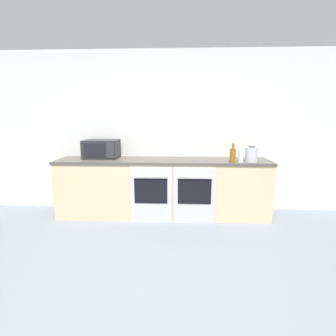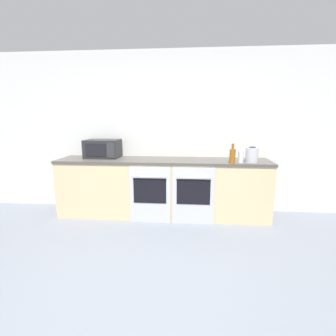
% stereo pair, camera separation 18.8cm
% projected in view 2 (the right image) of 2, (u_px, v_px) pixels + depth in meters
% --- Properties ---
extents(ground_plane, '(16.00, 16.00, 0.00)m').
position_uv_depth(ground_plane, '(134.00, 309.00, 2.14)').
color(ground_plane, slate).
extents(wall_back, '(10.00, 0.06, 2.60)m').
position_uv_depth(wall_back, '(165.00, 132.00, 4.33)').
color(wall_back, silver).
rests_on(wall_back, ground_plane).
extents(counter_back, '(3.28, 0.66, 0.90)m').
position_uv_depth(counter_back, '(163.00, 187.00, 4.15)').
color(counter_back, '#D1B789').
rests_on(counter_back, ground_plane).
extents(oven_left, '(0.60, 0.06, 0.84)m').
position_uv_depth(oven_left, '(150.00, 194.00, 3.85)').
color(oven_left, '#B7BABF').
rests_on(oven_left, ground_plane).
extents(oven_right, '(0.60, 0.06, 0.84)m').
position_uv_depth(oven_right, '(193.00, 196.00, 3.79)').
color(oven_right, '#B7BABF').
rests_on(oven_right, ground_plane).
extents(microwave, '(0.54, 0.39, 0.29)m').
position_uv_depth(microwave, '(103.00, 149.00, 4.22)').
color(microwave, '#232326').
rests_on(microwave, counter_back).
extents(bottle_clear, '(0.07, 0.07, 0.23)m').
position_uv_depth(bottle_clear, '(241.00, 156.00, 3.75)').
color(bottle_clear, silver).
rests_on(bottle_clear, counter_back).
extents(bottle_amber, '(0.08, 0.08, 0.28)m').
position_uv_depth(bottle_amber, '(232.00, 156.00, 3.71)').
color(bottle_amber, '#8C5114').
rests_on(bottle_amber, counter_back).
extents(kettle, '(0.18, 0.18, 0.23)m').
position_uv_depth(kettle, '(252.00, 155.00, 3.77)').
color(kettle, '#B7BABF').
rests_on(kettle, counter_back).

